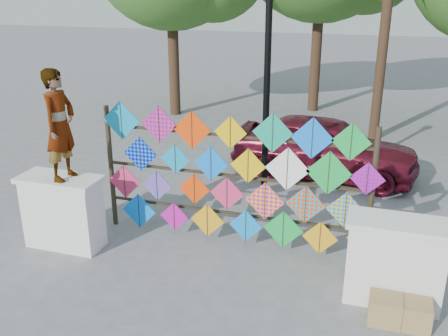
{
  "coord_description": "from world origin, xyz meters",
  "views": [
    {
      "loc": [
        2.25,
        -6.73,
        4.32
      ],
      "look_at": [
        -0.07,
        0.6,
        1.45
      ],
      "focal_mm": 40.0,
      "sensor_mm": 36.0,
      "label": 1
    }
  ],
  "objects": [
    {
      "name": "ground",
      "position": [
        0.0,
        0.0,
        0.0
      ],
      "size": [
        80.0,
        80.0,
        0.0
      ],
      "primitive_type": "plane",
      "color": "gray",
      "rests_on": "ground"
    },
    {
      "name": "parapet_left",
      "position": [
        -2.7,
        -0.2,
        0.65
      ],
      "size": [
        1.4,
        0.65,
        1.28
      ],
      "color": "silver",
      "rests_on": "ground"
    },
    {
      "name": "parapet_right",
      "position": [
        2.7,
        -0.2,
        0.65
      ],
      "size": [
        1.4,
        0.65,
        1.28
      ],
      "color": "silver",
      "rests_on": "ground"
    },
    {
      "name": "kite_rack",
      "position": [
        0.09,
        0.73,
        1.24
      ],
      "size": [
        4.91,
        0.24,
        2.42
      ],
      "color": "#2D2519",
      "rests_on": "ground"
    },
    {
      "name": "vendor_woman",
      "position": [
        -2.56,
        -0.2,
        2.19
      ],
      "size": [
        0.44,
        0.67,
        1.81
      ],
      "primitive_type": "imported",
      "rotation": [
        0.0,
        0.0,
        1.55
      ],
      "color": "#99999E",
      "rests_on": "parapet_left"
    },
    {
      "name": "sedan",
      "position": [
        1.16,
        4.54,
        0.72
      ],
      "size": [
        4.37,
        2.04,
        1.45
      ],
      "primitive_type": "imported",
      "rotation": [
        0.0,
        0.0,
        1.49
      ],
      "color": "maroon",
      "rests_on": "ground"
    },
    {
      "name": "lamppost",
      "position": [
        0.3,
        2.0,
        2.69
      ],
      "size": [
        0.28,
        0.28,
        4.46
      ],
      "color": "black",
      "rests_on": "ground"
    },
    {
      "name": "cardboard_box_near",
      "position": [
        2.62,
        -0.72,
        0.19
      ],
      "size": [
        0.43,
        0.38,
        0.38
      ],
      "primitive_type": "cube",
      "color": "#977649",
      "rests_on": "ground"
    },
    {
      "name": "cardboard_box_far",
      "position": [
        3.0,
        -0.7,
        0.18
      ],
      "size": [
        0.43,
        0.4,
        0.36
      ],
      "primitive_type": "cube",
      "color": "#977649",
      "rests_on": "ground"
    }
  ]
}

